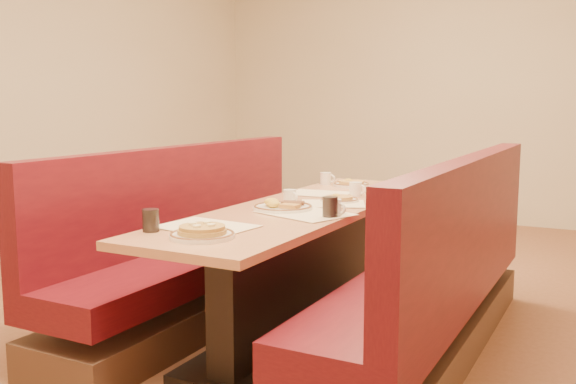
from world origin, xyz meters
The scene contains 18 objects.
ground centered at (0.00, 0.00, 0.00)m, with size 8.00×8.00×0.00m, color #9E6647.
diner_table centered at (0.00, 0.00, 0.37)m, with size 0.70×2.50×0.75m.
booth_left centered at (-0.73, 0.00, 0.36)m, with size 0.55×2.50×1.05m.
booth_right centered at (0.73, 0.00, 0.36)m, with size 0.55×2.50×1.05m.
placemat_near_left centered at (-0.12, -0.79, 0.75)m, with size 0.42×0.32×0.00m, color #FFF4C7.
placemat_near_right centered at (0.12, -0.26, 0.75)m, with size 0.45×0.34×0.00m, color #FFF4C7.
placemat_far_left centered at (-0.12, 0.43, 0.75)m, with size 0.37×0.28×0.00m, color #FFF4C7.
placemat_far_right centered at (0.12, 0.09, 0.75)m, with size 0.36×0.27×0.00m, color #FFF4C7.
pancake_plate centered at (0.00, -0.99, 0.77)m, with size 0.28×0.28×0.06m.
eggs_plate centered at (-0.04, -0.21, 0.77)m, with size 0.32×0.32×0.06m.
extra_plate_mid centered at (0.12, 0.19, 0.77)m, with size 0.22×0.22×0.04m.
extra_plate_far centered at (-0.08, 0.86, 0.77)m, with size 0.25×0.25×0.05m.
coffee_mug_a centered at (0.28, -0.26, 0.80)m, with size 0.12×0.08×0.09m.
coffee_mug_b centered at (-0.11, 0.01, 0.79)m, with size 0.10×0.07×0.08m.
coffee_mug_c centered at (0.12, 0.45, 0.79)m, with size 0.11×0.08×0.08m.
coffee_mug_d centered at (-0.28, 0.87, 0.79)m, with size 0.11×0.08×0.08m.
soda_tumbler_near centered at (-0.28, -0.99, 0.80)m, with size 0.07×0.07×0.10m.
soda_tumbler_mid centered at (0.28, -0.30, 0.80)m, with size 0.08×0.08×0.11m.
Camera 1 is at (1.56, -3.17, 1.32)m, focal length 40.00 mm.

